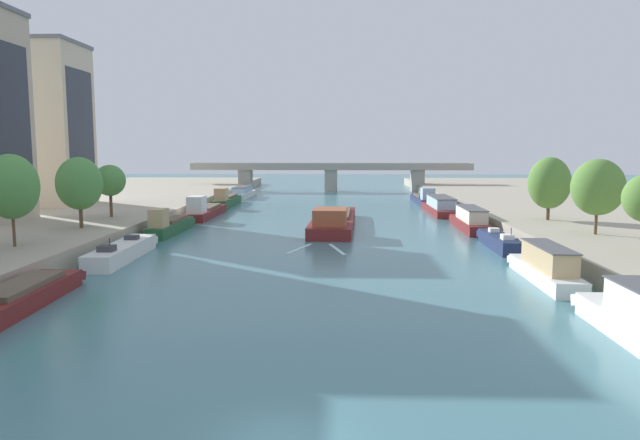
% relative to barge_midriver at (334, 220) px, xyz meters
% --- Properties ---
extents(quay_left, '(36.00, 170.00, 1.71)m').
position_rel_barge_midriver_xyz_m(quay_left, '(-38.54, 2.74, -0.10)').
color(quay_left, '#A89E89').
rests_on(quay_left, ground).
extents(quay_right, '(36.00, 170.00, 1.71)m').
position_rel_barge_midriver_xyz_m(quay_right, '(36.13, 2.74, -0.10)').
color(quay_right, '#A89E89').
rests_on(quay_right, ground).
extents(barge_midriver, '(5.87, 24.40, 3.07)m').
position_rel_barge_midriver_xyz_m(barge_midriver, '(0.00, 0.00, 0.00)').
color(barge_midriver, maroon).
rests_on(barge_midriver, ground).
extents(wake_behind_barge, '(5.59, 6.02, 0.03)m').
position_rel_barge_midriver_xyz_m(wake_behind_barge, '(-1.35, -15.12, -0.94)').
color(wake_behind_barge, silver).
rests_on(wake_behind_barge, ground).
extents(moored_boat_left_midway, '(3.43, 15.17, 2.89)m').
position_rel_barge_midriver_xyz_m(moored_boat_left_midway, '(-18.62, -38.02, -0.08)').
color(moored_boat_left_midway, maroon).
rests_on(moored_boat_left_midway, ground).
extents(moored_boat_left_near, '(2.68, 13.37, 2.44)m').
position_rel_barge_midriver_xyz_m(moored_boat_left_near, '(-18.19, -20.74, -0.26)').
color(moored_boat_left_near, silver).
rests_on(moored_boat_left_near, ground).
extents(moored_boat_left_second, '(2.41, 12.78, 3.21)m').
position_rel_barge_midriver_xyz_m(moored_boat_left_second, '(-18.49, -5.63, 0.01)').
color(moored_boat_left_second, '#235633').
rests_on(moored_boat_left_second, ground).
extents(moored_boat_left_downstream, '(2.86, 15.97, 3.32)m').
position_rel_barge_midriver_xyz_m(moored_boat_left_downstream, '(-18.17, 10.31, -0.00)').
color(moored_boat_left_downstream, maroon).
rests_on(moored_boat_left_downstream, ground).
extents(moored_boat_left_gap_after, '(2.48, 14.71, 3.28)m').
position_rel_barge_midriver_xyz_m(moored_boat_left_gap_after, '(-18.21, 26.51, 0.04)').
color(moored_boat_left_gap_after, '#235633').
rests_on(moored_boat_left_gap_after, ground).
extents(moored_boat_left_lone, '(3.35, 15.02, 2.21)m').
position_rel_barge_midriver_xyz_m(moored_boat_left_lone, '(-18.27, 43.90, -0.03)').
color(moored_boat_left_lone, silver).
rests_on(moored_boat_left_lone, ground).
extents(moored_boat_right_lone, '(2.41, 11.73, 2.75)m').
position_rel_barge_midriver_xyz_m(moored_boat_right_lone, '(15.58, -28.47, 0.19)').
color(moored_boat_right_lone, silver).
rests_on(moored_boat_right_lone, ground).
extents(moored_boat_right_second, '(2.00, 10.72, 2.40)m').
position_rel_barge_midriver_xyz_m(moored_boat_right_second, '(16.09, -13.98, -0.27)').
color(moored_boat_right_second, '#1E284C').
rests_on(moored_boat_right_second, ground).
extents(moored_boat_right_near, '(2.91, 13.94, 2.71)m').
position_rel_barge_midriver_xyz_m(moored_boat_right_near, '(16.18, -1.11, 0.17)').
color(moored_boat_right_near, maroon).
rests_on(moored_boat_right_near, ground).
extents(moored_boat_right_downstream, '(3.38, 16.65, 2.52)m').
position_rel_barge_midriver_xyz_m(moored_boat_right_downstream, '(15.67, 16.73, 0.10)').
color(moored_boat_right_downstream, maroon).
rests_on(moored_boat_right_downstream, ground).
extents(moored_boat_right_gap_after, '(3.09, 14.50, 2.95)m').
position_rel_barge_midriver_xyz_m(moored_boat_right_gap_after, '(15.59, 32.87, -0.10)').
color(moored_boat_right_gap_after, '#1E284C').
rests_on(moored_boat_right_gap_after, ground).
extents(tree_left_by_lamp, '(4.28, 4.28, 7.46)m').
position_rel_barge_midriver_xyz_m(tree_left_by_lamp, '(-25.56, -24.57, 5.60)').
color(tree_left_by_lamp, brown).
rests_on(tree_left_by_lamp, quay_left).
extents(tree_left_third, '(4.46, 4.46, 7.05)m').
position_rel_barge_midriver_xyz_m(tree_left_third, '(-25.05, -13.41, 5.18)').
color(tree_left_third, brown).
rests_on(tree_left_third, quay_left).
extents(tree_left_second, '(3.50, 3.50, 6.02)m').
position_rel_barge_midriver_xyz_m(tree_left_second, '(-25.62, -4.23, 4.97)').
color(tree_left_second, brown).
rests_on(tree_left_second, quay_left).
extents(tree_right_nearest, '(4.71, 4.71, 6.94)m').
position_rel_barge_midriver_xyz_m(tree_right_nearest, '(24.33, -16.14, 5.10)').
color(tree_right_nearest, brown).
rests_on(tree_right_nearest, quay_right).
extents(tree_right_distant, '(4.57, 4.57, 6.94)m').
position_rel_barge_midriver_xyz_m(tree_right_distant, '(23.79, -5.22, 4.85)').
color(tree_right_distant, brown).
rests_on(tree_right_distant, quay_right).
extents(building_left_corner, '(10.46, 10.25, 22.45)m').
position_rel_barge_midriver_xyz_m(building_left_corner, '(-40.32, 10.66, 11.99)').
color(building_left_corner, beige).
rests_on(building_left_corner, quay_left).
extents(bridge_far, '(62.67, 4.40, 6.29)m').
position_rel_barge_midriver_xyz_m(bridge_far, '(-1.21, 61.15, 3.08)').
color(bridge_far, '#9E998E').
rests_on(bridge_far, ground).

